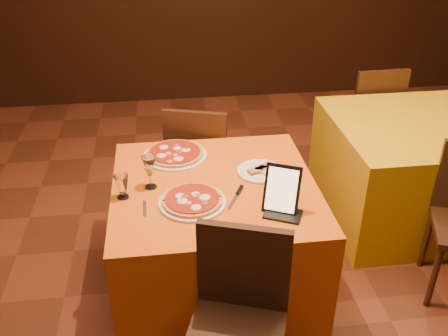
{
  "coord_description": "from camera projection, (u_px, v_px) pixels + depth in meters",
  "views": [
    {
      "loc": [
        -0.46,
        -1.88,
        2.18
      ],
      "look_at": [
        -0.16,
        0.38,
        0.86
      ],
      "focal_mm": 40.0,
      "sensor_mm": 36.0,
      "label": 1
    }
  ],
  "objects": [
    {
      "name": "cutlet_dish",
      "position": [
        260.0,
        170.0,
        2.8
      ],
      "size": [
        0.26,
        0.26,
        0.03
      ],
      "rotation": [
        0.0,
        0.0,
        -0.33
      ],
      "color": "white",
      "rests_on": "main_table"
    },
    {
      "name": "floor",
      "position": [
        262.0,
        335.0,
        2.76
      ],
      "size": [
        6.0,
        7.0,
        0.01
      ],
      "primitive_type": "cube",
      "color": "#5E2D19",
      "rests_on": "ground"
    },
    {
      "name": "tablet",
      "position": [
        282.0,
        189.0,
        2.43
      ],
      "size": [
        0.2,
        0.16,
        0.23
      ],
      "primitive_type": "cube",
      "rotation": [
        -0.35,
        0.0,
        -0.45
      ],
      "color": "black",
      "rests_on": "main_table"
    },
    {
      "name": "main_table",
      "position": [
        215.0,
        239.0,
        2.89
      ],
      "size": [
        1.1,
        1.1,
        0.75
      ],
      "primitive_type": "cube",
      "color": "#DA5C0D",
      "rests_on": "floor"
    },
    {
      "name": "fork_far",
      "position": [
        201.0,
        154.0,
        2.99
      ],
      "size": [
        0.03,
        0.14,
        0.01
      ],
      "primitive_type": "cube",
      "rotation": [
        0.0,
        0.0,
        1.66
      ],
      "color": "#B3B1B9",
      "rests_on": "main_table"
    },
    {
      "name": "pizza_near",
      "position": [
        192.0,
        201.0,
        2.53
      ],
      "size": [
        0.34,
        0.34,
        0.03
      ],
      "rotation": [
        0.0,
        0.0,
        -0.09
      ],
      "color": "white",
      "rests_on": "main_table"
    },
    {
      "name": "water_glass",
      "position": [
        122.0,
        187.0,
        2.56
      ],
      "size": [
        0.08,
        0.08,
        0.13
      ],
      "primitive_type": null,
      "rotation": [
        0.0,
        0.0,
        -0.34
      ],
      "color": "white",
      "rests_on": "main_table"
    },
    {
      "name": "pizza_far",
      "position": [
        175.0,
        154.0,
        2.96
      ],
      "size": [
        0.38,
        0.38,
        0.03
      ],
      "rotation": [
        0.0,
        0.0,
        -0.02
      ],
      "color": "white",
      "rests_on": "main_table"
    },
    {
      "name": "wine_glass",
      "position": [
        150.0,
        172.0,
        2.63
      ],
      "size": [
        0.09,
        0.09,
        0.19
      ],
      "primitive_type": null,
      "rotation": [
        0.0,
        0.0,
        -0.18
      ],
      "color": "#EBE985",
      "rests_on": "main_table"
    },
    {
      "name": "chair_side_far",
      "position": [
        366.0,
        115.0,
        4.22
      ],
      "size": [
        0.43,
        0.43,
        0.91
      ],
      "primitive_type": null,
      "rotation": [
        0.0,
        0.0,
        3.18
      ],
      "color": "black",
      "rests_on": "floor"
    },
    {
      "name": "knife",
      "position": [
        235.0,
        199.0,
        2.57
      ],
      "size": [
        0.1,
        0.18,
        0.01
      ],
      "primitive_type": "cube",
      "rotation": [
        0.0,
        0.0,
        1.11
      ],
      "color": "#A8A7AE",
      "rests_on": "main_table"
    },
    {
      "name": "chair_main_far",
      "position": [
        202.0,
        160.0,
        3.54
      ],
      "size": [
        0.51,
        0.51,
        0.91
      ],
      "primitive_type": null,
      "rotation": [
        0.0,
        0.0,
        2.84
      ],
      "color": "black",
      "rests_on": "floor"
    },
    {
      "name": "side_table",
      "position": [
        407.0,
        171.0,
        3.57
      ],
      "size": [
        1.1,
        1.1,
        0.75
      ],
      "primitive_type": "cube",
      "color": "#CA9E0C",
      "rests_on": "floor"
    },
    {
      "name": "fork_near",
      "position": [
        145.0,
        209.0,
        2.49
      ],
      "size": [
        0.02,
        0.14,
        0.01
      ],
      "primitive_type": "cube",
      "rotation": [
        0.0,
        0.0,
        1.6
      ],
      "color": "silver",
      "rests_on": "main_table"
    },
    {
      "name": "chair_main_near",
      "position": [
        235.0,
        336.0,
        2.17
      ],
      "size": [
        0.48,
        0.48,
        0.91
      ],
      "primitive_type": null,
      "rotation": [
        0.0,
        0.0,
        -0.33
      ],
      "color": "black",
      "rests_on": "floor"
    }
  ]
}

